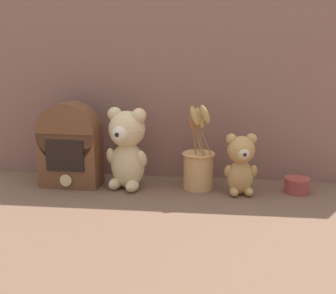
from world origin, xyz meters
name	(u,v)px	position (x,y,z in m)	size (l,w,h in m)	color
ground_plane	(167,191)	(0.00, 0.00, 0.00)	(4.00, 4.00, 0.00)	brown
backdrop_wall	(173,88)	(0.00, 0.17, 0.31)	(1.30, 0.02, 0.61)	#845B4C
teddy_bear_large	(127,147)	(-0.13, 0.02, 0.13)	(0.14, 0.13, 0.26)	#DBBC84
teddy_bear_medium	(241,163)	(0.22, 0.00, 0.10)	(0.10, 0.09, 0.19)	tan
flower_vase	(198,163)	(0.09, 0.04, 0.09)	(0.10, 0.15, 0.28)	tan
vintage_radio	(70,145)	(-0.32, 0.02, 0.13)	(0.19, 0.10, 0.27)	brown
decorative_tin_tall	(297,185)	(0.40, 0.03, 0.02)	(0.08, 0.08, 0.05)	#993D33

